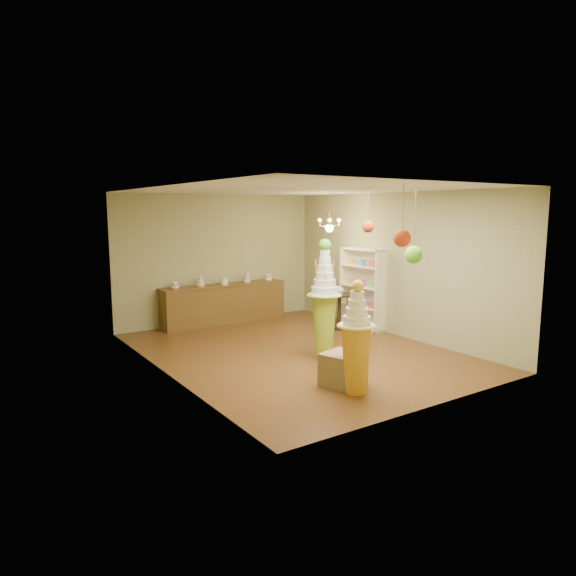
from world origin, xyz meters
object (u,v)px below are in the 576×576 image
pedestal_green (324,312)px  round_table (339,306)px  sideboard (225,303)px  pedestal_orange (356,349)px

pedestal_green → round_table: 2.45m
pedestal_green → sideboard: 3.65m
pedestal_green → sideboard: pedestal_green is taller
pedestal_orange → round_table: (2.40, 3.31, -0.14)m
pedestal_orange → sideboard: (0.52, 5.24, -0.18)m
sideboard → pedestal_orange: bearing=-95.7°
pedestal_green → sideboard: bearing=92.3°
pedestal_green → sideboard: (-0.15, 3.62, -0.38)m
pedestal_orange → round_table: 4.09m
sideboard → round_table: bearing=-45.7°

